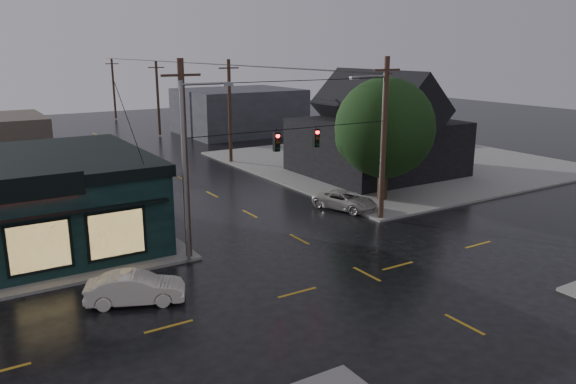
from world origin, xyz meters
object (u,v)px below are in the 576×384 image
corner_tree (385,128)px  sedan_cream (135,288)px  utility_pole_ne (380,219)px  utility_pole_nw (189,258)px  suv_silver (345,200)px

corner_tree → sedan_cream: bearing=-160.3°
utility_pole_ne → sedan_cream: 17.36m
utility_pole_nw → sedan_cream: utility_pole_nw is taller
utility_pole_ne → sedan_cream: (-16.94, -3.74, 0.68)m
sedan_cream → utility_pole_nw: bearing=-23.8°
corner_tree → sedan_cream: 21.79m
corner_tree → utility_pole_ne: size_ratio=0.85×
corner_tree → utility_pole_ne: bearing=-132.1°
utility_pole_ne → utility_pole_nw: bearing=180.0°
utility_pole_ne → sedan_cream: bearing=-167.6°
utility_pole_nw → suv_silver: utility_pole_nw is taller
sedan_cream → suv_silver: bearing=-44.7°
corner_tree → utility_pole_nw: (-16.11, -3.45, -5.24)m
corner_tree → utility_pole_nw: size_ratio=0.85×
corner_tree → suv_silver: size_ratio=1.93×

